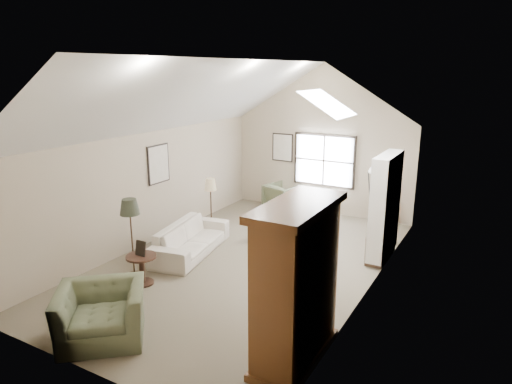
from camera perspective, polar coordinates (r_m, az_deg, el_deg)
The scene contains 18 objects.
room_shell at distance 8.64m, azimuth -1.32°, elevation 11.03°, with size 5.01×8.01×4.00m.
window at distance 12.39m, azimuth 8.51°, elevation 3.92°, with size 1.72×0.08×1.42m, color black.
skylight at distance 8.89m, azimuth 9.08°, elevation 11.05°, with size 0.80×1.20×0.52m, color white, non-canonical shape.
wall_art at distance 11.46m, azimuth -4.45°, elevation 4.54°, with size 1.97×3.71×0.88m.
armoire at distance 6.12m, azimuth 5.07°, elevation -11.36°, with size 0.60×1.50×2.20m, color brown.
tv_alcove at distance 9.63m, azimuth 15.84°, elevation -1.59°, with size 0.32×1.30×2.10m, color white.
media_console at distance 9.90m, azimuth 15.38°, elevation -6.29°, with size 0.34×1.18×0.60m, color #382316.
tv_panel at distance 9.70m, azimuth 15.63°, elevation -2.88°, with size 0.05×0.90×0.55m, color black.
sofa at distance 9.87m, azimuth -8.14°, elevation -5.81°, with size 2.22×0.87×0.65m, color beige.
armchair_near at distance 7.20m, azimuth -18.76°, elevation -14.22°, with size 1.21×1.06×0.79m, color #575C40.
armchair_far at distance 12.63m, azimuth 3.34°, elevation -0.71°, with size 0.82×0.84×0.77m, color #585E42.
coffee_table at distance 10.22m, azimuth 2.14°, elevation -5.37°, with size 0.97×0.54×0.50m, color #3D2819.
bowl at distance 10.13m, azimuth 2.15°, elevation -3.90°, with size 0.23×0.23×0.06m, color #332414.
side_table at distance 8.71m, azimuth -14.05°, elevation -9.39°, with size 0.56×0.56×0.56m, color #392117.
side_chair at distance 11.42m, azimuth 15.27°, elevation -2.36°, with size 0.39×0.39×1.00m, color maroon.
tripod_lamp at distance 11.84m, azimuth 14.87°, elevation 0.08°, with size 0.50×0.50×1.71m, color white, non-canonical shape.
dark_lamp at distance 8.92m, azimuth -15.26°, elevation -5.45°, with size 0.37×0.37×1.55m, color #272B1E, non-canonical shape.
tan_lamp at distance 10.83m, azimuth -5.64°, elevation -1.74°, with size 0.28×0.28×1.39m, color tan, non-canonical shape.
Camera 1 is at (4.39, -7.42, 3.83)m, focal length 32.00 mm.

